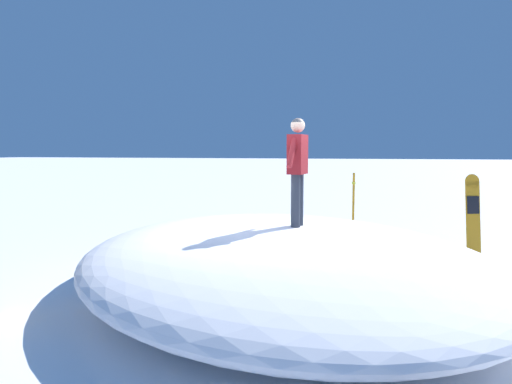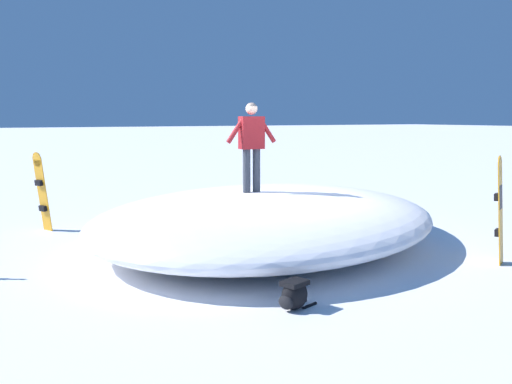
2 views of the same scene
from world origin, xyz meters
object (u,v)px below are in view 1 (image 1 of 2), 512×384
snowboarder_standing (298,165)px  trail_marker_pole (353,200)px  backpack_near (140,244)px  snowboard_secondary_upright (473,213)px

snowboarder_standing → trail_marker_pole: size_ratio=1.08×
snowboarder_standing → backpack_near: 4.14m
snowboard_secondary_upright → backpack_near: (6.42, 1.95, -0.65)m
snowboarder_standing → trail_marker_pole: 5.63m
snowboard_secondary_upright → trail_marker_pole: 3.43m
snowboarder_standing → backpack_near: snowboarder_standing is taller
snowboard_secondary_upright → backpack_near: size_ratio=2.80×
snowboarder_standing → backpack_near: size_ratio=2.83×
snowboarder_standing → backpack_near: bearing=-20.4°
snowboarder_standing → snowboard_secondary_upright: size_ratio=1.01×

